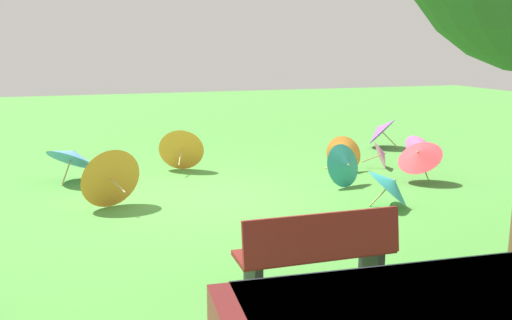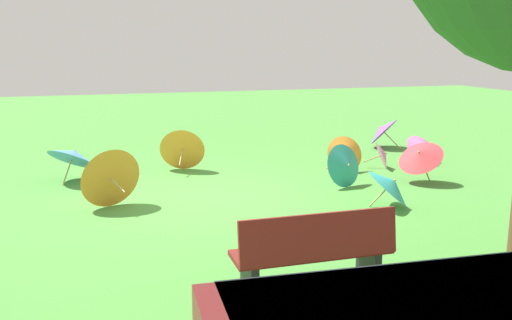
# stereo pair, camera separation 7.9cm
# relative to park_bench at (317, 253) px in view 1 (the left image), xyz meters

# --- Properties ---
(ground) EXTENTS (40.00, 40.00, 0.00)m
(ground) POSITION_rel_park_bench_xyz_m (0.27, -3.83, -0.47)
(ground) COLOR #478C38
(park_bench) EXTENTS (1.60, 0.49, 0.90)m
(park_bench) POSITION_rel_park_bench_xyz_m (0.00, 0.00, 0.00)
(park_bench) COLOR maroon
(park_bench) RESTS_ON ground
(parasol_red_0) EXTENTS (1.02, 1.05, 0.83)m
(parasol_red_0) POSITION_rel_park_bench_xyz_m (-3.61, -3.69, 0.05)
(parasol_red_0) COLOR tan
(parasol_red_0) RESTS_ON ground
(parasol_pink_0) EXTENTS (0.63, 0.65, 0.57)m
(parasol_pink_0) POSITION_rel_park_bench_xyz_m (-3.64, -4.98, -0.18)
(parasol_pink_0) COLOR tan
(parasol_pink_0) RESTS_ON ground
(parasol_orange_1) EXTENTS (0.99, 0.97, 0.90)m
(parasol_orange_1) POSITION_rel_park_bench_xyz_m (0.26, -6.05, -0.01)
(parasol_orange_1) COLOR tan
(parasol_orange_1) RESTS_ON ground
(parasol_blue_1) EXTENTS (1.23, 1.23, 0.80)m
(parasol_blue_1) POSITION_rel_park_bench_xyz_m (2.32, -5.63, 0.03)
(parasol_blue_1) COLOR tan
(parasol_blue_1) RESTS_ON ground
(parasol_purple_0) EXTENTS (1.07, 1.08, 0.81)m
(parasol_purple_0) POSITION_rel_park_bench_xyz_m (-4.73, -6.98, -0.02)
(parasol_purple_0) COLOR tan
(parasol_purple_0) RESTS_ON ground
(parasol_orange_3) EXTENTS (1.03, 0.91, 0.97)m
(parasol_orange_3) POSITION_rel_park_bench_xyz_m (1.79, -3.84, 0.02)
(parasol_orange_3) COLOR tan
(parasol_orange_3) RESTS_ON ground
(parasol_teal_0) EXTENTS (0.84, 0.78, 0.77)m
(parasol_teal_0) POSITION_rel_park_bench_xyz_m (-2.24, -3.85, -0.08)
(parasol_teal_0) COLOR tan
(parasol_teal_0) RESTS_ON ground
(parasol_pink_2) EXTENTS (0.88, 0.78, 0.67)m
(parasol_pink_2) POSITION_rel_park_bench_xyz_m (-4.60, -5.02, -0.13)
(parasol_pink_2) COLOR tan
(parasol_pink_2) RESTS_ON ground
(parasol_orange_4) EXTENTS (0.74, 0.67, 0.74)m
(parasol_orange_4) POSITION_rel_park_bench_xyz_m (-2.76, -4.89, -0.10)
(parasol_orange_4) COLOR tan
(parasol_orange_4) RESTS_ON ground
(parasol_teal_1) EXTENTS (0.92, 0.96, 0.68)m
(parasol_teal_1) POSITION_rel_park_bench_xyz_m (-2.34, -2.50, -0.10)
(parasol_teal_1) COLOR tan
(parasol_teal_1) RESTS_ON ground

